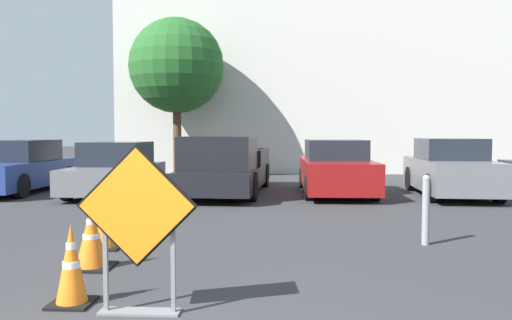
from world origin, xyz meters
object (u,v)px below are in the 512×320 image
at_px(parked_car_fifth, 450,169).
at_px(bollard_nearest, 426,208).
at_px(parked_car_fourth, 335,169).
at_px(traffic_cone_second, 91,237).
at_px(pickup_truck, 226,168).
at_px(parked_car_third, 116,171).
at_px(traffic_cone_fourth, 118,209).
at_px(traffic_cone_nearest, 71,265).
at_px(parked_car_second, 20,168).
at_px(road_closed_sign, 137,221).
at_px(traffic_cone_third, 105,221).

height_order(parked_car_fifth, bollard_nearest, parked_car_fifth).
distance_m(parked_car_fourth, bollard_nearest, 6.35).
height_order(traffic_cone_second, parked_car_fourth, parked_car_fourth).
relative_size(pickup_truck, parked_car_fourth, 1.26).
bearing_deg(parked_car_third, bollard_nearest, 138.76).
distance_m(parked_car_third, parked_car_fourth, 6.05).
bearing_deg(traffic_cone_fourth, bollard_nearest, -9.46).
height_order(traffic_cone_nearest, parked_car_second, parked_car_second).
distance_m(traffic_cone_nearest, parked_car_fourth, 9.83).
bearing_deg(traffic_cone_fourth, parked_car_second, 131.30).
relative_size(traffic_cone_fourth, pickup_truck, 0.14).
relative_size(road_closed_sign, parked_car_second, 0.35).
bearing_deg(parked_car_second, bollard_nearest, 146.68).
distance_m(traffic_cone_nearest, parked_car_second, 10.71).
relative_size(road_closed_sign, parked_car_fifth, 0.39).
bearing_deg(parked_car_third, parked_car_fifth, -179.63).
height_order(traffic_cone_third, bollard_nearest, bollard_nearest).
relative_size(traffic_cone_nearest, traffic_cone_third, 0.97).
xyz_separation_m(road_closed_sign, traffic_cone_third, (-1.29, 2.61, -0.48)).
distance_m(pickup_truck, parked_car_fourth, 3.05).
height_order(road_closed_sign, parked_car_fourth, road_closed_sign).
bearing_deg(pickup_truck, parked_car_second, 0.02).
bearing_deg(road_closed_sign, traffic_cone_fourth, 111.50).
bearing_deg(road_closed_sign, traffic_cone_third, 116.27).
relative_size(traffic_cone_second, traffic_cone_fourth, 1.05).
bearing_deg(parked_car_second, parked_car_fifth, 177.83).
bearing_deg(traffic_cone_third, parked_car_fifth, 42.64).
relative_size(traffic_cone_second, traffic_cone_third, 0.97).
height_order(parked_car_second, parked_car_third, parked_car_second).
height_order(road_closed_sign, parked_car_fifth, road_closed_sign).
relative_size(traffic_cone_second, bollard_nearest, 0.75).
bearing_deg(bollard_nearest, parked_car_fifth, 69.23).
height_order(traffic_cone_nearest, traffic_cone_third, traffic_cone_third).
xyz_separation_m(parked_car_second, bollard_nearest, (9.78, -6.25, -0.12)).
relative_size(traffic_cone_third, parked_car_second, 0.18).
xyz_separation_m(traffic_cone_fourth, pickup_truck, (1.25, 5.13, 0.35)).
height_order(traffic_cone_nearest, traffic_cone_second, traffic_cone_nearest).
xyz_separation_m(traffic_cone_fourth, parked_car_third, (-1.74, 4.92, 0.29)).
xyz_separation_m(road_closed_sign, parked_car_fourth, (2.72, 9.42, -0.19)).
xyz_separation_m(traffic_cone_nearest, parked_car_fourth, (3.45, 9.19, 0.31)).
bearing_deg(parked_car_second, traffic_cone_nearest, 120.63).
xyz_separation_m(traffic_cone_fourth, parked_car_fourth, (4.28, 5.47, 0.33)).
xyz_separation_m(parked_car_third, parked_car_fourth, (6.02, 0.55, 0.04)).
relative_size(parked_car_fourth, parked_car_fifth, 1.08).
relative_size(road_closed_sign, parked_car_fourth, 0.36).
xyz_separation_m(traffic_cone_third, pickup_truck, (0.98, 6.48, 0.32)).
bearing_deg(traffic_cone_third, parked_car_second, 126.63).
height_order(traffic_cone_second, pickup_truck, pickup_truck).
bearing_deg(traffic_cone_third, pickup_truck, 81.40).
relative_size(traffic_cone_fourth, parked_car_fourth, 0.17).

